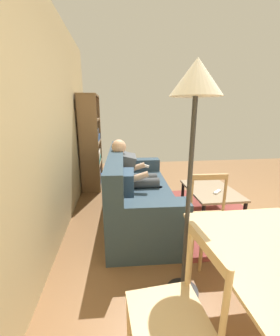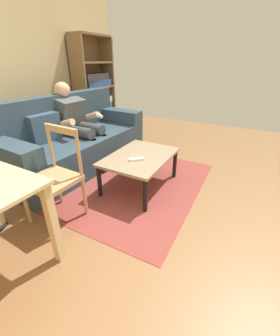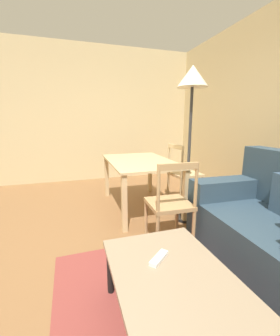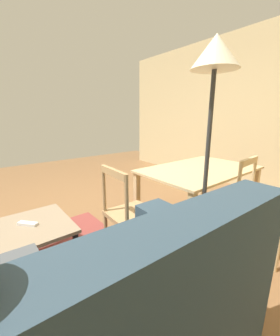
# 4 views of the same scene
# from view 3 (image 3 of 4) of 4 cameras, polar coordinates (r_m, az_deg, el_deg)

# --- Properties ---
(ground_plane) EXTENTS (8.22, 8.22, 0.00)m
(ground_plane) POSITION_cam_3_polar(r_m,az_deg,el_deg) (2.11, -13.67, -24.84)
(ground_plane) COLOR brown
(wall_side) EXTENTS (0.12, 5.20, 2.79)m
(wall_side) POSITION_cam_3_polar(r_m,az_deg,el_deg) (4.80, -17.24, 13.36)
(wall_side) COLOR #C8B586
(wall_side) RESTS_ON ground_plane
(coffee_table) EXTENTS (0.92, 0.66, 0.41)m
(coffee_table) POSITION_cam_3_polar(r_m,az_deg,el_deg) (1.41, 8.51, -27.51)
(coffee_table) COLOR gray
(coffee_table) RESTS_ON ground_plane
(tv_remote) EXTENTS (0.15, 0.16, 0.02)m
(tv_remote) POSITION_cam_3_polar(r_m,az_deg,el_deg) (1.46, 5.06, -22.74)
(tv_remote) COLOR white
(tv_remote) RESTS_ON coffee_table
(dining_table) EXTENTS (1.39, 0.88, 0.71)m
(dining_table) POSITION_cam_3_polar(r_m,az_deg,el_deg) (3.10, -0.00, 0.25)
(dining_table) COLOR #D1B27F
(dining_table) RESTS_ON ground_plane
(dining_chair_near_wall) EXTENTS (0.45, 0.45, 0.92)m
(dining_chair_near_wall) POSITION_cam_3_polar(r_m,az_deg,el_deg) (3.41, 11.49, -1.54)
(dining_chair_near_wall) COLOR #D1B27F
(dining_chair_near_wall) RESTS_ON ground_plane
(dining_chair_facing_couch) EXTENTS (0.44, 0.44, 0.89)m
(dining_chair_facing_couch) POSITION_cam_3_polar(r_m,az_deg,el_deg) (2.23, 8.01, -9.46)
(dining_chair_facing_couch) COLOR tan
(dining_chair_facing_couch) RESTS_ON ground_plane
(area_rug) EXTENTS (2.03, 1.44, 0.01)m
(area_rug) POSITION_cam_3_polar(r_m,az_deg,el_deg) (1.66, 8.03, -37.02)
(area_rug) COLOR brown
(area_rug) RESTS_ON ground_plane
(floor_lamp) EXTENTS (0.36, 0.36, 1.89)m
(floor_lamp) POSITION_cam_3_polar(r_m,az_deg,el_deg) (2.71, 13.65, 19.07)
(floor_lamp) COLOR black
(floor_lamp) RESTS_ON ground_plane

